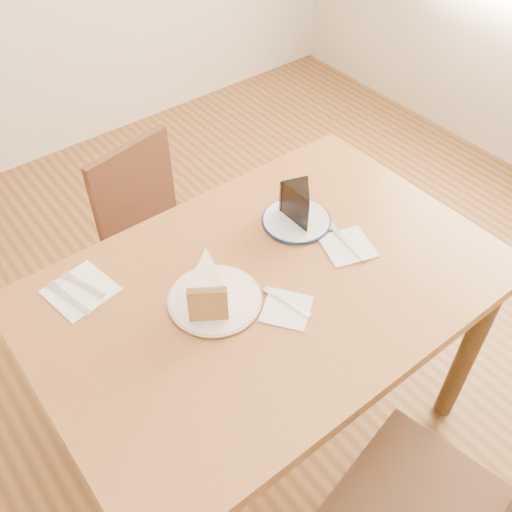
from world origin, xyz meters
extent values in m
plane|color=#452812|center=(0.00, 0.00, 0.00)|extent=(4.00, 4.00, 0.00)
cube|color=#593318|center=(0.00, 0.00, 0.73)|extent=(1.20, 0.80, 0.04)
cylinder|color=black|center=(0.54, -0.34, 0.35)|extent=(0.06, 0.06, 0.71)
cylinder|color=black|center=(-0.54, 0.34, 0.35)|extent=(0.06, 0.06, 0.71)
cylinder|color=black|center=(0.54, 0.34, 0.35)|extent=(0.06, 0.06, 0.71)
cube|color=black|center=(0.02, -0.58, 0.41)|extent=(0.44, 0.44, 0.04)
cylinder|color=black|center=(0.15, -0.39, 0.19)|extent=(0.03, 0.03, 0.39)
cube|color=black|center=(0.02, 0.54, 0.42)|extent=(0.45, 0.45, 0.04)
cylinder|color=black|center=(0.15, 0.74, 0.20)|extent=(0.03, 0.03, 0.40)
cylinder|color=black|center=(-0.17, 0.68, 0.20)|extent=(0.03, 0.03, 0.40)
cylinder|color=black|center=(0.21, 0.41, 0.20)|extent=(0.03, 0.03, 0.40)
cylinder|color=black|center=(-0.11, 0.35, 0.20)|extent=(0.03, 0.03, 0.40)
cube|color=black|center=(-0.01, 0.72, 0.61)|extent=(0.33, 0.09, 0.35)
cylinder|color=white|center=(-0.14, 0.03, 0.76)|extent=(0.22, 0.22, 0.01)
cylinder|color=white|center=(0.21, 0.13, 0.76)|extent=(0.19, 0.19, 0.01)
cube|color=white|center=(-0.02, -0.10, 0.75)|extent=(0.16, 0.16, 0.00)
cube|color=white|center=(0.25, -0.03, 0.75)|extent=(0.16, 0.16, 0.00)
cube|color=white|center=(-0.39, 0.27, 0.75)|extent=(0.17, 0.17, 0.00)
cube|color=silver|center=(-0.01, -0.09, 0.76)|extent=(0.04, 0.14, 0.00)
cube|color=white|center=(0.26, -0.02, 0.76)|extent=(0.04, 0.17, 0.00)
cube|color=silver|center=(-0.38, 0.28, 0.76)|extent=(0.06, 0.14, 0.00)
cube|color=silver|center=(-0.43, 0.26, 0.76)|extent=(0.05, 0.16, 0.00)
camera|label=1|loc=(-0.63, -0.75, 1.83)|focal=40.00mm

